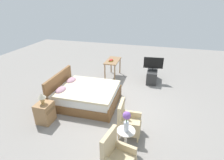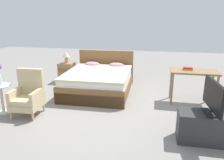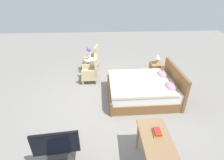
{
  "view_description": "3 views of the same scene",
  "coord_description": "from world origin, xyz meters",
  "views": [
    {
      "loc": [
        -4.68,
        -1.23,
        3.17
      ],
      "look_at": [
        0.35,
        0.17,
        0.7
      ],
      "focal_mm": 28.0,
      "sensor_mm": 36.0,
      "label": 1
    },
    {
      "loc": [
        1.25,
        -4.39,
        1.97
      ],
      "look_at": [
        0.38,
        -0.09,
        0.65
      ],
      "focal_mm": 35.0,
      "sensor_mm": 36.0,
      "label": 2
    },
    {
      "loc": [
        4.14,
        -0.24,
        3.1
      ],
      "look_at": [
        0.15,
        -0.03,
        0.82
      ],
      "focal_mm": 28.0,
      "sensor_mm": 36.0,
      "label": 3
    }
  ],
  "objects": [
    {
      "name": "ground_plane",
      "position": [
        0.0,
        0.0,
        0.0
      ],
      "size": [
        16.0,
        16.0,
        0.0
      ],
      "primitive_type": "plane",
      "color": "gray"
    },
    {
      "name": "bed",
      "position": [
        -0.17,
        0.93,
        0.3
      ],
      "size": [
        1.65,
        2.01,
        0.96
      ],
      "color": "brown",
      "rests_on": "ground_plane"
    },
    {
      "name": "armchair_by_window_left",
      "position": [
        -2.35,
        -0.67,
        0.37
      ],
      "size": [
        0.64,
        0.64,
        0.92
      ],
      "color": "#CCB284",
      "rests_on": "ground_plane"
    },
    {
      "name": "armchair_by_window_right",
      "position": [
        -1.24,
        -0.67,
        0.37
      ],
      "size": [
        0.56,
        0.56,
        0.92
      ],
      "color": "#CCB284",
      "rests_on": "ground_plane"
    },
    {
      "name": "side_table",
      "position": [
        -1.8,
        -0.74,
        0.38
      ],
      "size": [
        0.4,
        0.4,
        0.6
      ],
      "color": "beige",
      "rests_on": "ground_plane"
    },
    {
      "name": "flower_vase",
      "position": [
        -1.8,
        -0.74,
        0.89
      ],
      "size": [
        0.17,
        0.17,
        0.48
      ],
      "color": "silver",
      "rests_on": "side_table"
    },
    {
      "name": "nightstand",
      "position": [
        -1.36,
        1.62,
        0.29
      ],
      "size": [
        0.44,
        0.41,
        0.59
      ],
      "color": "#997047",
      "rests_on": "ground_plane"
    },
    {
      "name": "table_lamp",
      "position": [
        -1.36,
        1.62,
        0.8
      ],
      "size": [
        0.22,
        0.22,
        0.33
      ],
      "color": "tan",
      "rests_on": "nightstand"
    },
    {
      "name": "tv_flatscreen",
      "position": [
        2.14,
        -1.05,
        0.77
      ],
      "size": [
        0.23,
        0.77,
        0.53
      ],
      "color": "black",
      "rests_on": "tv_stand"
    },
    {
      "name": "vanity_desk",
      "position": [
        2.12,
        0.63,
        0.65
      ],
      "size": [
        1.04,
        0.52,
        0.76
      ],
      "color": "#8E6B47",
      "rests_on": "ground_plane"
    },
    {
      "name": "book_stack",
      "position": [
        1.98,
        0.67,
        0.79
      ],
      "size": [
        0.23,
        0.17,
        0.06
      ],
      "color": "#B79333",
      "rests_on": "vanity_desk"
    }
  ]
}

